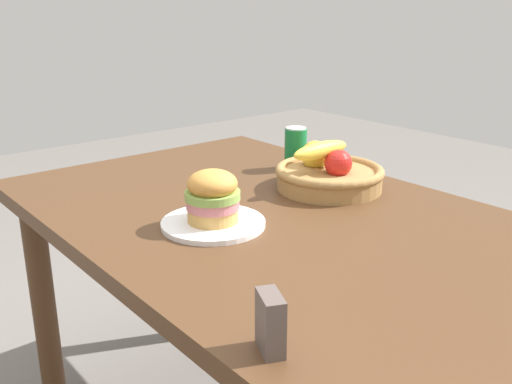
# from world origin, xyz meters

# --- Properties ---
(dining_table) EXTENTS (1.40, 0.90, 0.75)m
(dining_table) POSITION_xyz_m (0.00, 0.00, 0.65)
(dining_table) COLOR #4C301C
(dining_table) RESTS_ON ground_plane
(plate) EXTENTS (0.23, 0.23, 0.01)m
(plate) POSITION_xyz_m (-0.02, -0.16, 0.76)
(plate) COLOR white
(plate) RESTS_ON dining_table
(sandwich) EXTENTS (0.12, 0.12, 0.12)m
(sandwich) POSITION_xyz_m (-0.02, -0.16, 0.82)
(sandwich) COLOR tan
(sandwich) RESTS_ON plate
(soda_can) EXTENTS (0.07, 0.07, 0.13)m
(soda_can) POSITION_xyz_m (-0.25, 0.30, 0.81)
(soda_can) COLOR #147238
(soda_can) RESTS_ON dining_table
(fruit_basket) EXTENTS (0.29, 0.29, 0.14)m
(fruit_basket) POSITION_xyz_m (-0.05, 0.24, 0.79)
(fruit_basket) COLOR #9E7542
(fruit_basket) RESTS_ON dining_table
(napkin_holder) EXTENTS (0.07, 0.05, 0.09)m
(napkin_holder) POSITION_xyz_m (0.42, -0.38, 0.80)
(napkin_holder) COLOR #594C47
(napkin_holder) RESTS_ON dining_table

